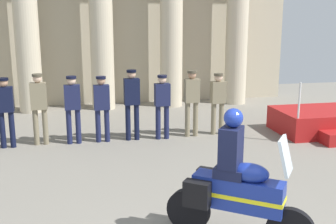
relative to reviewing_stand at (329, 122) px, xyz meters
The scene contains 10 objects.
reviewing_stand is the anchor object (origin of this frame).
officer_in_row_0 8.32m from the reviewing_stand, behind, with size 0.39×0.24×1.69m.
officer_in_row_1 7.57m from the reviewing_stand, behind, with size 0.39×0.24×1.75m.
officer_in_row_2 6.78m from the reviewing_stand, behind, with size 0.39×0.24×1.68m.
officer_in_row_3 6.08m from the reviewing_stand, behind, with size 0.39×0.24×1.66m.
officer_in_row_4 5.35m from the reviewing_stand, behind, with size 0.39×0.24×1.79m.
officer_in_row_5 4.58m from the reviewing_stand, behind, with size 0.39×0.24×1.65m.
officer_in_row_6 3.82m from the reviewing_stand, behind, with size 0.39×0.24×1.73m.
officer_in_row_7 3.10m from the reviewing_stand, behind, with size 0.39×0.24×1.63m.
motorcycle_with_rider 6.63m from the reviewing_stand, 133.07° to the right, with size 1.76×1.34×1.90m.
Camera 1 is at (-1.62, -3.98, 3.08)m, focal length 45.05 mm.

